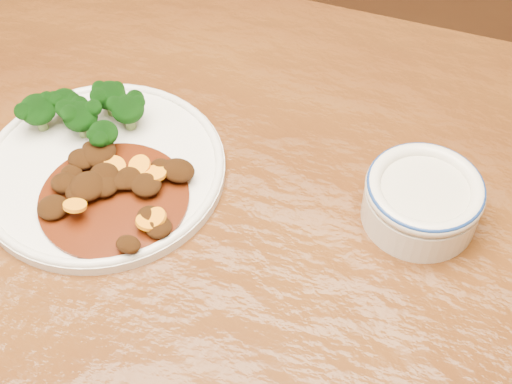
% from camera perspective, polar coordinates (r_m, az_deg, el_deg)
% --- Properties ---
extents(dining_table, '(1.57, 1.03, 0.75)m').
position_cam_1_polar(dining_table, '(0.86, -4.63, -5.98)').
color(dining_table, '#582F0F').
rests_on(dining_table, ground).
extents(dinner_plate, '(0.29, 0.29, 0.02)m').
position_cam_1_polar(dinner_plate, '(0.86, -12.17, 1.85)').
color(dinner_plate, white).
rests_on(dinner_plate, dining_table).
extents(broccoli_florets, '(0.14, 0.10, 0.05)m').
position_cam_1_polar(broccoli_florets, '(0.88, -13.50, 6.35)').
color(broccoli_florets, olive).
rests_on(broccoli_florets, dinner_plate).
extents(mince_stew, '(0.17, 0.17, 0.03)m').
position_cam_1_polar(mince_stew, '(0.82, -11.53, 0.42)').
color(mince_stew, '#4D1D08').
rests_on(mince_stew, dinner_plate).
extents(dip_bowl, '(0.13, 0.13, 0.06)m').
position_cam_1_polar(dip_bowl, '(0.80, 13.17, -0.52)').
color(dip_bowl, silver).
rests_on(dip_bowl, dining_table).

